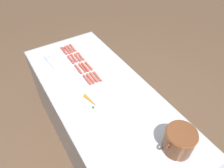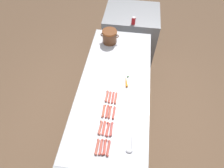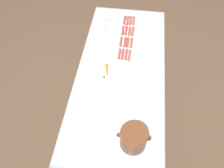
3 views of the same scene
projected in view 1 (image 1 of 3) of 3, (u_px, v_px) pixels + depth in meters
name	position (u px, v px, depth m)	size (l,w,h in m)	color
ground_plane	(105.00, 144.00, 2.57)	(20.00, 20.00, 0.00)	brown
griddle_counter	(104.00, 122.00, 2.25)	(0.89, 2.12, 0.92)	#9EA0A5
hot_dog_0	(73.00, 48.00, 2.45)	(0.03, 0.17, 0.03)	#B45140
hot_dog_1	(80.00, 56.00, 2.33)	(0.04, 0.17, 0.03)	#B05341
hot_dog_2	(89.00, 66.00, 2.21)	(0.03, 0.17, 0.03)	#B15139
hot_dog_3	(97.00, 76.00, 2.08)	(0.03, 0.17, 0.03)	#AC5241
hot_dog_4	(70.00, 49.00, 2.44)	(0.03, 0.17, 0.03)	#B44B3F
hot_dog_5	(77.00, 57.00, 2.31)	(0.03, 0.17, 0.03)	#B9493B
hot_dog_6	(85.00, 67.00, 2.19)	(0.03, 0.17, 0.03)	#B4463A
hot_dog_7	(94.00, 77.00, 2.07)	(0.03, 0.17, 0.03)	#B64D3F
hot_dog_8	(67.00, 50.00, 2.42)	(0.03, 0.17, 0.03)	#B4473B
hot_dog_9	(74.00, 58.00, 2.30)	(0.04, 0.17, 0.03)	#B9483D
hot_dog_10	(82.00, 68.00, 2.18)	(0.03, 0.17, 0.03)	#AC4D3C
hot_dog_11	(90.00, 79.00, 2.06)	(0.03, 0.17, 0.03)	#B2463A
hot_dog_12	(64.00, 51.00, 2.41)	(0.03, 0.17, 0.03)	#AB453A
hot_dog_13	(71.00, 60.00, 2.29)	(0.03, 0.17, 0.03)	#AB4640
hot_dog_14	(78.00, 69.00, 2.17)	(0.03, 0.17, 0.03)	#B4473C
hot_dog_15	(87.00, 80.00, 2.05)	(0.03, 0.17, 0.03)	#B24B3C
bean_pot	(179.00, 140.00, 1.45)	(0.27, 0.22, 0.20)	brown
serving_spoon	(48.00, 59.00, 2.30)	(0.07, 0.27, 0.02)	#B7B7BC
carrot	(91.00, 101.00, 1.84)	(0.06, 0.18, 0.03)	orange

